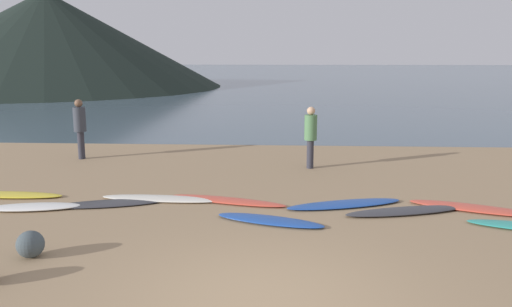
# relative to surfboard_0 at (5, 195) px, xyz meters

# --- Properties ---
(ground_plane) EXTENTS (120.00, 120.00, 0.20)m
(ground_plane) POSITION_rel_surfboard_0_xyz_m (5.92, 5.27, -0.14)
(ground_plane) COLOR #997C5B
(ground_plane) RESTS_ON ground
(ocean_water) EXTENTS (140.00, 100.00, 0.01)m
(ocean_water) POSITION_rel_surfboard_0_xyz_m (5.92, 56.71, -0.04)
(ocean_water) COLOR #475B6B
(ocean_water) RESTS_ON ground
(headland_hill) EXTENTS (29.80, 29.80, 8.17)m
(headland_hill) POSITION_rel_surfboard_0_xyz_m (-14.24, 34.32, 4.05)
(headland_hill) COLOR black
(headland_hill) RESTS_ON ground
(surfboard_0) EXTENTS (2.64, 0.58, 0.08)m
(surfboard_0) POSITION_rel_surfboard_0_xyz_m (0.00, 0.00, 0.00)
(surfboard_0) COLOR yellow
(surfboard_0) RESTS_ON ground
(surfboard_1) EXTENTS (1.97, 0.86, 0.10)m
(surfboard_1) POSITION_rel_surfboard_0_xyz_m (1.07, -0.90, 0.01)
(surfboard_1) COLOR white
(surfboard_1) RESTS_ON ground
(surfboard_2) EXTENTS (2.37, 1.15, 0.06)m
(surfboard_2) POSITION_rel_surfboard_0_xyz_m (2.53, -0.51, -0.01)
(surfboard_2) COLOR #333338
(surfboard_2) RESTS_ON ground
(surfboard_3) EXTENTS (2.68, 0.71, 0.08)m
(surfboard_3) POSITION_rel_surfboard_0_xyz_m (3.54, -0.12, 0.00)
(surfboard_3) COLOR silver
(surfboard_3) RESTS_ON ground
(surfboard_4) EXTENTS (2.64, 1.16, 0.07)m
(surfboard_4) POSITION_rel_surfboard_0_xyz_m (5.01, -0.19, -0.00)
(surfboard_4) COLOR #D84C38
(surfboard_4) RESTS_ON ground
(surfboard_5) EXTENTS (2.18, 1.15, 0.09)m
(surfboard_5) POSITION_rel_surfboard_0_xyz_m (5.95, -1.49, 0.00)
(surfboard_5) COLOR #1E479E
(surfboard_5) RESTS_ON ground
(surfboard_6) EXTENTS (2.58, 1.30, 0.08)m
(surfboard_6) POSITION_rel_surfboard_0_xyz_m (7.48, -0.33, 0.00)
(surfboard_6) COLOR #1E479E
(surfboard_6) RESTS_ON ground
(surfboard_7) EXTENTS (2.56, 1.17, 0.09)m
(surfboard_7) POSITION_rel_surfboard_0_xyz_m (8.62, -0.76, 0.01)
(surfboard_7) COLOR #333338
(surfboard_7) RESTS_ON ground
(surfboard_8) EXTENTS (2.61, 1.50, 0.08)m
(surfboard_8) POSITION_rel_surfboard_0_xyz_m (10.10, -0.49, 0.00)
(surfboard_8) COLOR #D84C38
(surfboard_8) RESTS_ON ground
(person_0) EXTENTS (0.34, 0.34, 1.70)m
(person_0) POSITION_rel_surfboard_0_xyz_m (6.93, 3.23, 0.96)
(person_0) COLOR #2D2D38
(person_0) RESTS_ON ground
(person_1) EXTENTS (0.36, 0.36, 1.79)m
(person_1) POSITION_rel_surfboard_0_xyz_m (0.15, 4.14, 1.01)
(person_1) COLOR #2D2D38
(person_1) RESTS_ON ground
(beach_rock_far) EXTENTS (0.43, 0.43, 0.43)m
(beach_rock_far) POSITION_rel_surfboard_0_xyz_m (2.24, -3.38, 0.18)
(beach_rock_far) COLOR #414C51
(beach_rock_far) RESTS_ON ground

